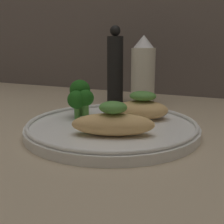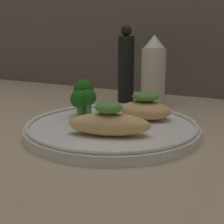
# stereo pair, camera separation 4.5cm
# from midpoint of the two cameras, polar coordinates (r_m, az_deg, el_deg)

# --- Properties ---
(ground_plane) EXTENTS (1.80, 1.80, 0.01)m
(ground_plane) POSITION_cam_midpoint_polar(r_m,az_deg,el_deg) (0.46, 2.81, -4.81)
(ground_plane) COLOR tan
(plate) EXTENTS (0.28, 0.28, 0.02)m
(plate) POSITION_cam_midpoint_polar(r_m,az_deg,el_deg) (0.45, 2.83, -3.01)
(plate) COLOR white
(plate) RESTS_ON ground_plane
(grilled_meat_front) EXTENTS (0.13, 0.09, 0.05)m
(grilled_meat_front) POSITION_cam_midpoint_polar(r_m,az_deg,el_deg) (0.39, 2.62, -2.17)
(grilled_meat_front) COLOR tan
(grilled_meat_front) RESTS_ON plate
(grilled_meat_middle) EXTENTS (0.10, 0.08, 0.05)m
(grilled_meat_middle) POSITION_cam_midpoint_polar(r_m,az_deg,el_deg) (0.48, 9.36, 0.72)
(grilled_meat_middle) COLOR tan
(grilled_meat_middle) RESTS_ON plate
(broccoli_bunch) EXTENTS (0.05, 0.05, 0.06)m
(broccoli_bunch) POSITION_cam_midpoint_polar(r_m,az_deg,el_deg) (0.49, -3.26, 3.43)
(broccoli_bunch) COLOR #569942
(broccoli_bunch) RESTS_ON plate
(sauce_bottle) EXTENTS (0.06, 0.06, 0.16)m
(sauce_bottle) POSITION_cam_midpoint_polar(r_m,az_deg,el_deg) (0.67, 10.32, 7.93)
(sauce_bottle) COLOR silver
(sauce_bottle) RESTS_ON ground_plane
(pepper_grinder) EXTENTS (0.04, 0.04, 0.18)m
(pepper_grinder) POSITION_cam_midpoint_polar(r_m,az_deg,el_deg) (0.69, 4.71, 9.00)
(pepper_grinder) COLOR black
(pepper_grinder) RESTS_ON ground_plane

